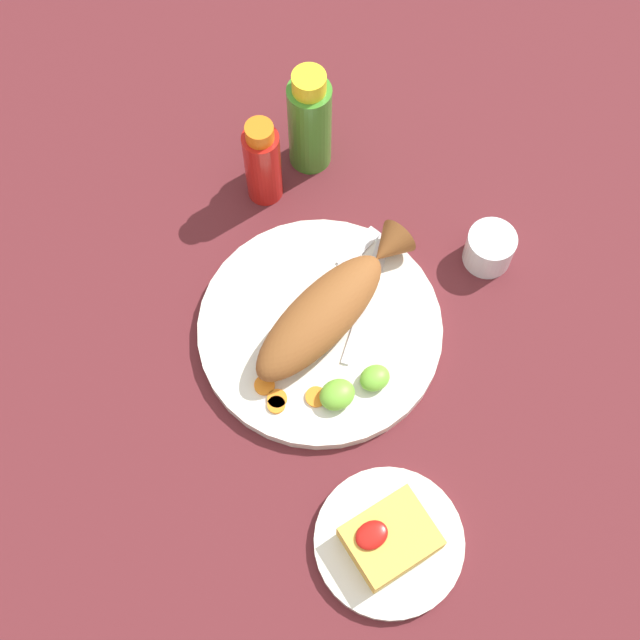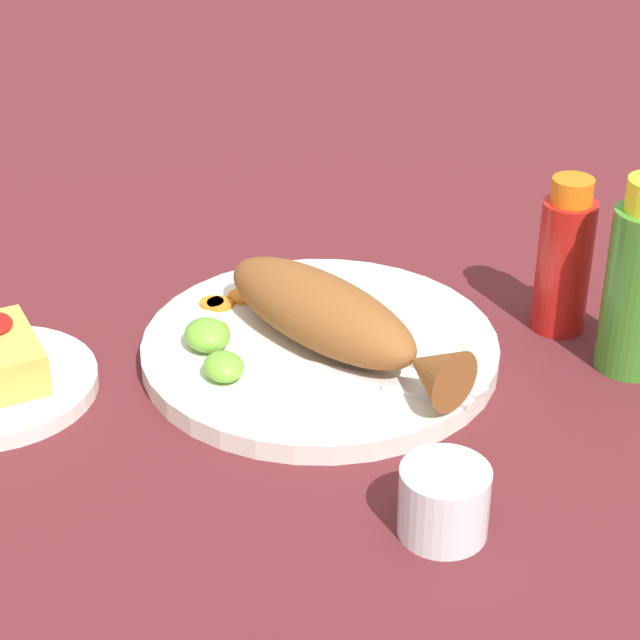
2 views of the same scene
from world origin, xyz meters
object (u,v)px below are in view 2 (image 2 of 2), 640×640
at_px(fork_far, 375,381).
at_px(hot_sauce_bottle_green, 640,282).
at_px(fork_near, 408,356).
at_px(salt_cup, 444,505).
at_px(main_plate, 320,349).
at_px(fried_fish, 333,317).
at_px(hot_sauce_bottle_red, 564,260).

height_order(fork_far, hot_sauce_bottle_green, hot_sauce_bottle_green).
height_order(fork_near, salt_cup, salt_cup).
xyz_separation_m(main_plate, hot_sauce_bottle_green, (-0.13, -0.23, 0.07)).
bearing_deg(hot_sauce_bottle_green, fried_fish, 63.44).
bearing_deg(main_plate, fried_fish, -163.84).
xyz_separation_m(main_plate, hot_sauce_bottle_red, (-0.05, -0.22, 0.06)).
bearing_deg(fork_near, salt_cup, -40.78).
relative_size(hot_sauce_bottle_green, salt_cup, 2.72).
xyz_separation_m(main_plate, fork_near, (-0.06, -0.05, 0.01)).
relative_size(fork_far, hot_sauce_bottle_red, 1.04).
bearing_deg(hot_sauce_bottle_green, main_plate, 60.94).
distance_m(main_plate, fried_fish, 0.04).
xyz_separation_m(main_plate, fried_fish, (-0.02, -0.00, 0.04)).
bearing_deg(main_plate, salt_cup, 173.89).
xyz_separation_m(main_plate, fork_far, (-0.08, -0.01, 0.01)).
distance_m(fork_near, hot_sauce_bottle_green, 0.20).
height_order(fork_far, salt_cup, salt_cup).
relative_size(main_plate, hot_sauce_bottle_green, 1.79).
relative_size(fork_near, hot_sauce_bottle_green, 1.05).
bearing_deg(main_plate, hot_sauce_bottle_red, -102.42).
relative_size(main_plate, fork_near, 1.70).
bearing_deg(hot_sauce_bottle_red, fried_fish, 81.28).
bearing_deg(hot_sauce_bottle_red, fork_near, 93.82).
bearing_deg(fork_far, fried_fish, 144.42).
relative_size(fried_fish, fork_far, 1.78).
relative_size(main_plate, fried_fish, 1.15).
height_order(hot_sauce_bottle_green, salt_cup, hot_sauce_bottle_green).
distance_m(fork_near, fork_far, 0.05).
relative_size(main_plate, hot_sauce_bottle_red, 2.13).
bearing_deg(hot_sauce_bottle_green, fork_far, 77.43).
bearing_deg(fried_fish, salt_cup, 156.23).
distance_m(fried_fish, fork_far, 0.07).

